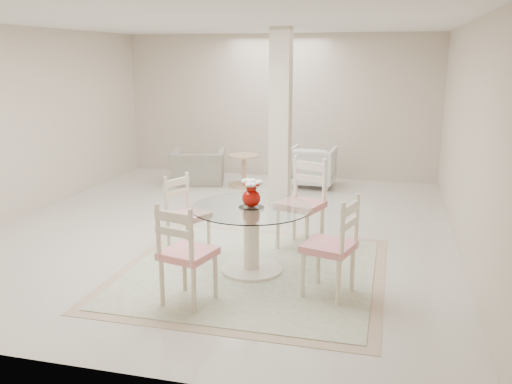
% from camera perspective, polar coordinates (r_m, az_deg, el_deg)
% --- Properties ---
extents(ground, '(7.00, 7.00, 0.00)m').
position_cam_1_polar(ground, '(7.40, -3.38, -3.87)').
color(ground, silver).
rests_on(ground, ground).
extents(room_shell, '(6.02, 7.02, 2.71)m').
position_cam_1_polar(room_shell, '(7.06, -3.60, 10.61)').
color(room_shell, beige).
rests_on(room_shell, ground).
extents(column, '(0.30, 0.30, 2.70)m').
position_cam_1_polar(column, '(8.23, 2.60, 7.59)').
color(column, beige).
rests_on(column, ground).
extents(area_rug, '(2.83, 2.83, 0.02)m').
position_cam_1_polar(area_rug, '(5.96, -0.48, -8.34)').
color(area_rug, tan).
rests_on(area_rug, ground).
extents(dining_table, '(1.28, 1.28, 0.74)m').
position_cam_1_polar(dining_table, '(5.83, -0.49, -4.99)').
color(dining_table, '#F4E2C8').
rests_on(dining_table, ground).
extents(red_vase, '(0.23, 0.22, 0.30)m').
position_cam_1_polar(red_vase, '(5.68, -0.49, -0.12)').
color(red_vase, '#AE0C05').
rests_on(red_vase, dining_table).
extents(dining_chair_east, '(0.55, 0.55, 1.12)m').
position_cam_1_polar(dining_chair_east, '(5.23, 8.42, -4.98)').
color(dining_chair_east, '#F5EBCA').
rests_on(dining_chair_east, ground).
extents(dining_chair_north, '(0.62, 0.62, 1.21)m').
position_cam_1_polar(dining_chair_north, '(6.56, 5.06, -0.49)').
color(dining_chair_north, '#F2E4C7').
rests_on(dining_chair_north, ground).
extents(dining_chair_west, '(0.55, 0.55, 1.03)m').
position_cam_1_polar(dining_chair_west, '(6.43, -7.59, -1.74)').
color(dining_chair_west, '#EEE1C3').
rests_on(dining_chair_west, ground).
extents(dining_chair_south, '(0.53, 0.53, 1.10)m').
position_cam_1_polar(dining_chair_south, '(5.04, -7.65, -5.78)').
color(dining_chair_south, beige).
rests_on(dining_chair_south, ground).
extents(recliner_taupe, '(1.13, 1.04, 0.62)m').
position_cam_1_polar(recliner_taupe, '(9.99, -6.10, 2.64)').
color(recliner_taupe, gray).
rests_on(recliner_taupe, ground).
extents(armchair_white, '(0.80, 0.82, 0.72)m').
position_cam_1_polar(armchair_white, '(9.78, 5.99, 2.70)').
color(armchair_white, white).
rests_on(armchair_white, ground).
extents(side_table, '(0.55, 0.55, 0.57)m').
position_cam_1_polar(side_table, '(9.75, -1.30, 2.16)').
color(side_table, tan).
rests_on(side_table, ground).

